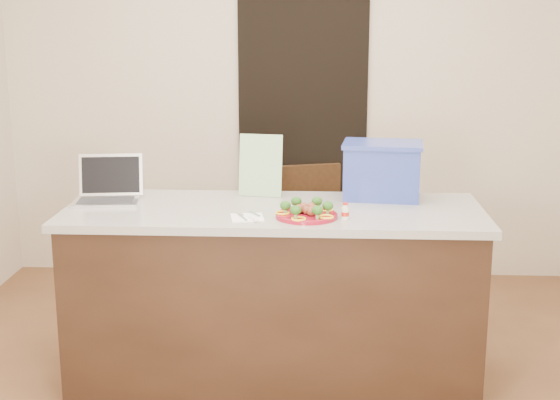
# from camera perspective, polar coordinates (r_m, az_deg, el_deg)

# --- Properties ---
(room_shell) EXTENTS (4.00, 4.00, 4.00)m
(room_shell) POSITION_cam_1_polar(r_m,az_deg,el_deg) (3.48, -0.75, 9.65)
(room_shell) COLOR white
(room_shell) RESTS_ON ground
(doorway) EXTENTS (0.90, 0.02, 2.00)m
(doorway) POSITION_cam_1_polar(r_m,az_deg,el_deg) (5.51, 1.66, 4.56)
(doorway) COLOR black
(doorway) RESTS_ON ground
(island) EXTENTS (2.06, 0.76, 0.92)m
(island) POSITION_cam_1_polar(r_m,az_deg,el_deg) (3.97, -0.46, -7.00)
(island) COLOR black
(island) RESTS_ON ground
(plate) EXTENTS (0.29, 0.29, 0.02)m
(plate) POSITION_cam_1_polar(r_m,az_deg,el_deg) (3.66, 1.95, -1.11)
(plate) COLOR maroon
(plate) RESTS_ON island
(meatballs) EXTENTS (0.12, 0.11, 0.04)m
(meatballs) POSITION_cam_1_polar(r_m,az_deg,el_deg) (3.66, 2.00, -0.68)
(meatballs) COLOR brown
(meatballs) RESTS_ON plate
(broccoli) EXTENTS (0.25, 0.23, 0.04)m
(broccoli) POSITION_cam_1_polar(r_m,az_deg,el_deg) (3.65, 1.96, -0.42)
(broccoli) COLOR #1A4713
(broccoli) RESTS_ON plate
(pepper_rings) EXTENTS (0.28, 0.29, 0.01)m
(pepper_rings) POSITION_cam_1_polar(r_m,az_deg,el_deg) (3.66, 1.95, -0.96)
(pepper_rings) COLOR yellow
(pepper_rings) RESTS_ON plate
(napkin) EXTENTS (0.17, 0.17, 0.01)m
(napkin) POSITION_cam_1_polar(r_m,az_deg,el_deg) (3.65, -2.41, -1.29)
(napkin) COLOR white
(napkin) RESTS_ON island
(fork) EXTENTS (0.06, 0.14, 0.00)m
(fork) POSITION_cam_1_polar(r_m,az_deg,el_deg) (3.66, -2.72, -1.17)
(fork) COLOR #B0B1B4
(fork) RESTS_ON napkin
(knife) EXTENTS (0.07, 0.18, 0.01)m
(knife) POSITION_cam_1_polar(r_m,az_deg,el_deg) (3.63, -1.97, -1.26)
(knife) COLOR white
(knife) RESTS_ON napkin
(yogurt_bottle) EXTENTS (0.04, 0.04, 0.08)m
(yogurt_bottle) POSITION_cam_1_polar(r_m,az_deg,el_deg) (3.64, 4.79, -0.90)
(yogurt_bottle) COLOR silver
(yogurt_bottle) RESTS_ON island
(laptop) EXTENTS (0.35, 0.29, 0.23)m
(laptop) POSITION_cam_1_polar(r_m,az_deg,el_deg) (4.07, -12.44, 0.82)
(laptop) COLOR silver
(laptop) RESTS_ON island
(leaflet) EXTENTS (0.23, 0.08, 0.32)m
(leaflet) POSITION_cam_1_polar(r_m,az_deg,el_deg) (4.06, -1.43, 2.54)
(leaflet) COLOR silver
(leaflet) RESTS_ON island
(blue_box) EXTENTS (0.43, 0.33, 0.29)m
(blue_box) POSITION_cam_1_polar(r_m,az_deg,el_deg) (4.05, 7.48, 2.19)
(blue_box) COLOR #293994
(blue_box) RESTS_ON island
(chair) EXTENTS (0.52, 0.53, 0.94)m
(chair) POSITION_cam_1_polar(r_m,az_deg,el_deg) (4.82, 1.98, -2.40)
(chair) COLOR #361F10
(chair) RESTS_ON ground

